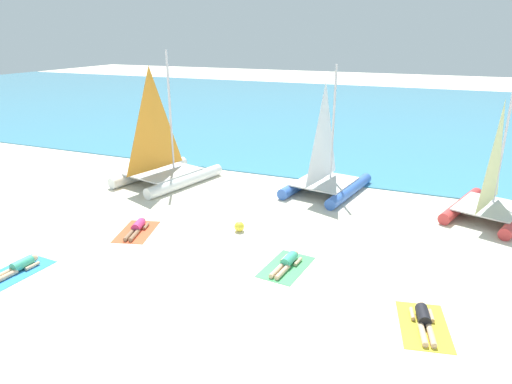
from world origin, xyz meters
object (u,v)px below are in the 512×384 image
object	(u,v)px
towel_center_left	(137,232)
sunbather_leftmost	(18,267)
towel_leftmost	(17,272)
beach_ball	(239,227)
sailboat_red	(490,199)
sunbather_center_right	(287,262)
sailboat_blue	(326,174)
sunbather_center_left	(137,228)
towel_rightmost	(424,326)
sunbather_rightmost	(424,319)
towel_center_right	(286,267)
sailboat_white	(164,164)

from	to	relation	value
towel_center_left	sunbather_leftmost	bearing A→B (deg)	-112.42
towel_leftmost	beach_ball	bearing A→B (deg)	46.89
sailboat_red	sunbather_center_right	xyz separation A→B (m)	(-5.66, -6.39, -0.61)
beach_ball	sunbather_leftmost	bearing A→B (deg)	-133.46
towel_leftmost	towel_center_left	world-z (taller)	same
sailboat_blue	sunbather_center_left	bearing A→B (deg)	-117.43
sunbather_center_right	towel_rightmost	world-z (taller)	sunbather_center_right
sunbather_center_left	sunbather_rightmost	xyz separation A→B (m)	(9.53, -1.82, 0.00)
sunbather_rightmost	sailboat_blue	bearing A→B (deg)	106.74
sailboat_blue	towel_rightmost	bearing A→B (deg)	-51.49
sunbather_center_right	towel_center_right	bearing A→B (deg)	-90.00
sailboat_white	sunbather_rightmost	xyz separation A→B (m)	(11.66, -6.81, -0.73)
sunbather_leftmost	towel_center_right	bearing A→B (deg)	28.12
sunbather_center_left	sailboat_red	bearing A→B (deg)	11.75
towel_leftmost	towel_center_right	bearing A→B (deg)	24.73
sailboat_red	sunbather_center_left	bearing A→B (deg)	-133.75
sailboat_red	sunbather_center_right	world-z (taller)	sailboat_red
sailboat_blue	sunbather_center_right	size ratio (longest dim) A/B	3.38
sunbather_center_right	towel_rightmost	xyz separation A→B (m)	(3.92, -1.51, -0.13)
sunbather_rightmost	sailboat_white	bearing A→B (deg)	137.77
towel_rightmost	sunbather_leftmost	bearing A→B (deg)	-170.95
sailboat_white	towel_center_left	distance (m)	5.56
towel_leftmost	towel_rightmost	world-z (taller)	same
towel_rightmost	sailboat_white	bearing A→B (deg)	149.49
towel_leftmost	towel_rightmost	xyz separation A→B (m)	(11.01, 1.82, 0.00)
towel_leftmost	sunbather_center_left	xyz separation A→B (m)	(1.46, 3.71, 0.13)
sailboat_blue	sunbather_center_right	world-z (taller)	sailboat_blue
sunbather_center_right	towel_rightmost	distance (m)	4.20
sailboat_white	towel_rightmost	distance (m)	13.58
sunbather_center_right	sunbather_center_left	bearing A→B (deg)	-177.99
sailboat_blue	beach_ball	world-z (taller)	sailboat_blue
sailboat_red	sunbather_center_left	world-z (taller)	sailboat_red
sunbather_rightmost	beach_ball	size ratio (longest dim) A/B	4.52
sunbather_leftmost	towel_rightmost	size ratio (longest dim) A/B	0.82
towel_center_left	towel_center_right	distance (m)	5.62
sailboat_red	sunbather_leftmost	size ratio (longest dim) A/B	3.17
sailboat_blue	sailboat_white	xyz separation A→B (m)	(-7.10, -1.52, 0.08)
sunbather_center_left	sunbather_center_right	size ratio (longest dim) A/B	0.99
towel_center_left	sailboat_blue	bearing A→B (deg)	52.99
towel_center_left	towel_rightmost	distance (m)	9.70
sunbather_center_right	towel_rightmost	bearing A→B (deg)	-15.22
towel_leftmost	towel_rightmost	bearing A→B (deg)	9.38
sailboat_red	towel_center_right	world-z (taller)	sailboat_red
towel_leftmost	sailboat_blue	bearing A→B (deg)	57.79
sunbather_leftmost	towel_rightmost	distance (m)	11.14
sailboat_red	sunbather_rightmost	bearing A→B (deg)	-84.45
towel_center_left	sunbather_rightmost	size ratio (longest dim) A/B	1.22
sailboat_red	sunbather_center_right	bearing A→B (deg)	-113.32
sunbather_leftmost	towel_center_right	distance (m)	7.77
sailboat_red	sunbather_rightmost	xyz separation A→B (m)	(-1.76, -7.84, -0.61)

